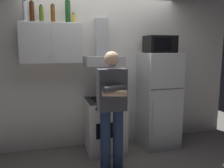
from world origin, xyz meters
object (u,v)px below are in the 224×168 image
(person_standing, at_px, (112,107))
(cooking_pot, at_px, (115,96))
(stove_oven, at_px, (105,125))
(microwave, at_px, (160,44))
(bottle_spice_jar, at_px, (73,19))
(bottle_olive_oil, at_px, (41,14))
(bottle_beer_brown, at_px, (53,14))
(range_hood, at_px, (103,53))
(bottle_vodka_clear, at_px, (25,11))
(bottle_wine_green, at_px, (68,12))
(upper_cabinet, at_px, (51,43))
(refrigerator, at_px, (159,100))
(bottle_rum_dark, at_px, (32,12))

(person_standing, height_order, cooking_pot, person_standing)
(stove_oven, relative_size, microwave, 1.82)
(person_standing, distance_m, bottle_spice_jar, 1.49)
(bottle_olive_oil, relative_size, bottle_beer_brown, 0.91)
(range_hood, bearing_deg, bottle_vodka_clear, -179.17)
(range_hood, bearing_deg, cooking_pot, -62.12)
(stove_oven, distance_m, bottle_wine_green, 1.87)
(person_standing, height_order, bottle_olive_oil, bottle_olive_oil)
(bottle_beer_brown, relative_size, bottle_wine_green, 0.77)
(upper_cabinet, height_order, bottle_olive_oil, bottle_olive_oil)
(refrigerator, xyz_separation_m, bottle_olive_oil, (-1.87, 0.09, 1.37))
(upper_cabinet, bearing_deg, bottle_spice_jar, 2.71)
(person_standing, bearing_deg, bottle_vodka_clear, 146.75)
(microwave, height_order, bottle_beer_brown, bottle_beer_brown)
(bottle_rum_dark, bearing_deg, range_hood, 0.56)
(bottle_vodka_clear, bearing_deg, bottle_wine_green, 4.76)
(bottle_olive_oil, xyz_separation_m, bottle_wine_green, (0.39, 0.07, 0.05))
(bottle_olive_oil, height_order, bottle_rum_dark, bottle_rum_dark)
(range_hood, xyz_separation_m, bottle_wine_green, (-0.53, 0.03, 0.62))
(upper_cabinet, xyz_separation_m, stove_oven, (0.80, -0.13, -1.32))
(stove_oven, height_order, bottle_spice_jar, bottle_spice_jar)
(upper_cabinet, height_order, bottle_beer_brown, bottle_beer_brown)
(stove_oven, height_order, refrigerator, refrigerator)
(microwave, height_order, bottle_olive_oil, bottle_olive_oil)
(stove_oven, height_order, cooking_pot, cooking_pot)
(range_hood, height_order, bottle_rum_dark, bottle_rum_dark)
(cooking_pot, xyz_separation_m, bottle_spice_jar, (-0.58, 0.26, 1.19))
(person_standing, relative_size, bottle_wine_green, 4.63)
(cooking_pot, distance_m, bottle_olive_oil, 1.63)
(range_hood, height_order, bottle_beer_brown, bottle_beer_brown)
(upper_cabinet, relative_size, bottle_spice_jar, 5.65)
(bottle_olive_oil, distance_m, bottle_rum_dark, 0.13)
(range_hood, relative_size, bottle_wine_green, 2.12)
(bottle_spice_jar, bearing_deg, bottle_beer_brown, -175.09)
(range_hood, bearing_deg, bottle_olive_oil, -177.79)
(refrigerator, relative_size, bottle_beer_brown, 5.89)
(bottle_rum_dark, bearing_deg, bottle_spice_jar, 2.43)
(person_standing, height_order, bottle_wine_green, bottle_wine_green)
(microwave, bearing_deg, person_standing, -148.00)
(range_hood, xyz_separation_m, bottle_olive_oil, (-0.92, -0.04, 0.57))
(range_hood, relative_size, person_standing, 0.46)
(upper_cabinet, bearing_deg, bottle_beer_brown, -12.73)
(microwave, relative_size, bottle_olive_oil, 1.94)
(bottle_olive_oil, xyz_separation_m, bottle_spice_jar, (0.47, 0.05, -0.04))
(range_hood, relative_size, bottle_rum_dark, 2.49)
(bottle_olive_oil, bearing_deg, bottle_rum_dark, 168.89)
(bottle_vodka_clear, bearing_deg, microwave, -2.49)
(bottle_beer_brown, bearing_deg, bottle_wine_green, 11.38)
(bottle_vodka_clear, bearing_deg, bottle_spice_jar, 2.64)
(stove_oven, distance_m, bottle_rum_dark, 2.05)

